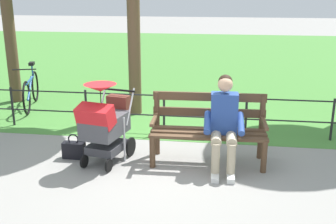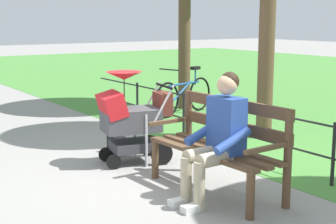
{
  "view_description": "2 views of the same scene",
  "coord_description": "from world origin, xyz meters",
  "px_view_note": "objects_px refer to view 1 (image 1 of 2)",
  "views": [
    {
      "loc": [
        -1.0,
        5.36,
        2.38
      ],
      "look_at": [
        -0.23,
        -0.04,
        0.72
      ],
      "focal_mm": 44.01,
      "sensor_mm": 36.0,
      "label": 1
    },
    {
      "loc": [
        -4.73,
        3.22,
        1.78
      ],
      "look_at": [
        -0.27,
        0.2,
        0.79
      ],
      "focal_mm": 54.44,
      "sensor_mm": 36.0,
      "label": 2
    }
  ],
  "objects_px": {
    "handbag": "(74,150)",
    "bicycle": "(31,90)",
    "person_on_bench": "(224,121)",
    "stroller": "(105,122)",
    "park_bench": "(208,126)"
  },
  "relations": [
    {
      "from": "handbag",
      "to": "person_on_bench",
      "type": "bearing_deg",
      "value": 179.03
    },
    {
      "from": "bicycle",
      "to": "stroller",
      "type": "bearing_deg",
      "value": 132.71
    },
    {
      "from": "park_bench",
      "to": "stroller",
      "type": "distance_m",
      "value": 1.45
    },
    {
      "from": "handbag",
      "to": "bicycle",
      "type": "xyz_separation_m",
      "value": [
        1.8,
        -2.42,
        0.24
      ]
    },
    {
      "from": "bicycle",
      "to": "park_bench",
      "type": "bearing_deg",
      "value": 149.03
    },
    {
      "from": "park_bench",
      "to": "bicycle",
      "type": "distance_m",
      "value": 4.35
    },
    {
      "from": "stroller",
      "to": "handbag",
      "type": "xyz_separation_m",
      "value": [
        0.5,
        -0.08,
        -0.47
      ]
    },
    {
      "from": "person_on_bench",
      "to": "bicycle",
      "type": "relative_size",
      "value": 0.79
    },
    {
      "from": "person_on_bench",
      "to": "handbag",
      "type": "distance_m",
      "value": 2.21
    },
    {
      "from": "person_on_bench",
      "to": "stroller",
      "type": "bearing_deg",
      "value": 1.4
    },
    {
      "from": "park_bench",
      "to": "person_on_bench",
      "type": "distance_m",
      "value": 0.34
    },
    {
      "from": "park_bench",
      "to": "handbag",
      "type": "distance_m",
      "value": 1.97
    },
    {
      "from": "handbag",
      "to": "bicycle",
      "type": "distance_m",
      "value": 3.03
    },
    {
      "from": "person_on_bench",
      "to": "stroller",
      "type": "xyz_separation_m",
      "value": [
        1.63,
        0.04,
        -0.08
      ]
    },
    {
      "from": "park_bench",
      "to": "bicycle",
      "type": "xyz_separation_m",
      "value": [
        3.73,
        -2.24,
        -0.16
      ]
    }
  ]
}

